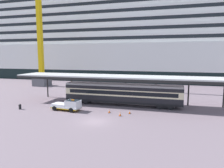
% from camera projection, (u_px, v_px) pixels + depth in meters
% --- Properties ---
extents(ground_plane, '(400.00, 400.00, 0.00)m').
position_uv_depth(ground_plane, '(95.00, 121.00, 30.02)').
color(ground_plane, slate).
extents(cruise_ship, '(137.17, 22.12, 42.32)m').
position_uv_depth(cruise_ship, '(104.00, 43.00, 84.70)').
color(cruise_ship, black).
rests_on(cruise_ship, ground).
extents(platform_canopy, '(42.77, 6.44, 5.61)m').
position_uv_depth(platform_canopy, '(123.00, 77.00, 39.52)').
color(platform_canopy, silver).
rests_on(platform_canopy, ground).
extents(train_carriage, '(22.28, 2.81, 4.11)m').
position_uv_depth(train_carriage, '(122.00, 93.00, 39.51)').
color(train_carriage, black).
rests_on(train_carriage, ground).
extents(service_truck, '(5.37, 2.65, 2.02)m').
position_uv_depth(service_truck, '(68.00, 105.00, 35.81)').
color(service_truck, white).
rests_on(service_truck, ground).
extents(traffic_cone_near, '(0.36, 0.36, 0.66)m').
position_uv_depth(traffic_cone_near, '(120.00, 114.00, 32.61)').
color(traffic_cone_near, black).
rests_on(traffic_cone_near, ground).
extents(traffic_cone_mid, '(0.36, 0.36, 0.68)m').
position_uv_depth(traffic_cone_mid, '(109.00, 111.00, 34.41)').
color(traffic_cone_mid, black).
rests_on(traffic_cone_mid, ground).
extents(traffic_cone_far, '(0.36, 0.36, 0.59)m').
position_uv_depth(traffic_cone_far, '(130.00, 112.00, 33.88)').
color(traffic_cone_far, black).
rests_on(traffic_cone_far, ground).
extents(dockside_crane, '(11.57, 4.40, 62.15)m').
position_uv_depth(dockside_crane, '(41.00, 25.00, 63.22)').
color(dockside_crane, '#595960').
rests_on(dockside_crane, ground).
extents(quay_bollard, '(0.48, 0.48, 0.96)m').
position_uv_depth(quay_bollard, '(20.00, 106.00, 36.75)').
color(quay_bollard, black).
rests_on(quay_bollard, ground).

